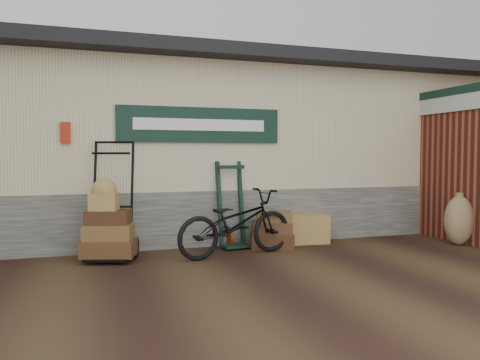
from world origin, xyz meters
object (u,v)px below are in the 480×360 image
object	(u,v)px
bicycle	(236,219)
green_barrow	(232,205)
porter_trolley	(112,199)
suitcase_stack	(272,230)
wicker_hamper	(304,228)

from	to	relation	value
bicycle	green_barrow	bearing A→B (deg)	-23.47
green_barrow	bicycle	xyz separation A→B (m)	(-0.13, -0.64, -0.15)
porter_trolley	green_barrow	distance (m)	1.89
suitcase_stack	bicycle	xyz separation A→B (m)	(-0.71, -0.37, 0.24)
green_barrow	bicycle	size ratio (longest dim) A/B	0.74
porter_trolley	suitcase_stack	world-z (taller)	porter_trolley
green_barrow	wicker_hamper	xyz separation A→B (m)	(1.28, 0.00, -0.45)
porter_trolley	suitcase_stack	bearing A→B (deg)	16.46
porter_trolley	bicycle	world-z (taller)	porter_trolley
green_barrow	bicycle	world-z (taller)	green_barrow
suitcase_stack	bicycle	bearing A→B (deg)	-152.40
wicker_hamper	bicycle	world-z (taller)	bicycle
porter_trolley	wicker_hamper	distance (m)	3.22
green_barrow	wicker_hamper	size ratio (longest dim) A/B	1.87
green_barrow	suitcase_stack	size ratio (longest dim) A/B	2.05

